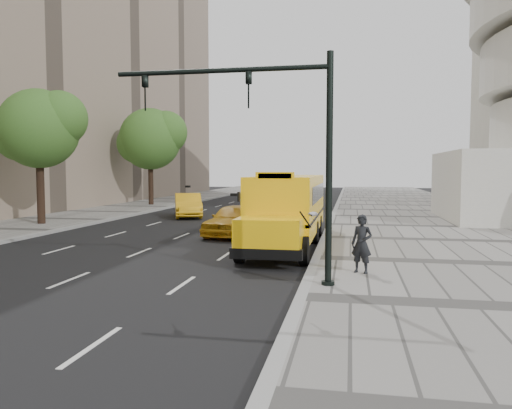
% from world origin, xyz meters
% --- Properties ---
extents(ground, '(140.00, 140.00, 0.00)m').
position_xyz_m(ground, '(0.00, 0.00, 0.00)').
color(ground, black).
rests_on(ground, ground).
extents(sidewalk_museum, '(12.00, 140.00, 0.15)m').
position_xyz_m(sidewalk_museum, '(12.00, 0.00, 0.07)').
color(sidewalk_museum, gray).
rests_on(sidewalk_museum, ground).
extents(sidewalk_far, '(6.00, 140.00, 0.15)m').
position_xyz_m(sidewalk_far, '(-11.00, 0.00, 0.07)').
color(sidewalk_far, gray).
rests_on(sidewalk_far, ground).
extents(curb_museum, '(0.30, 140.00, 0.15)m').
position_xyz_m(curb_museum, '(6.00, 0.00, 0.07)').
color(curb_museum, gray).
rests_on(curb_museum, ground).
extents(curb_far, '(0.30, 140.00, 0.15)m').
position_xyz_m(curb_far, '(-8.00, 0.00, 0.07)').
color(curb_far, gray).
rests_on(curb_far, ground).
extents(tree_b, '(5.11, 4.55, 7.90)m').
position_xyz_m(tree_b, '(-10.41, 2.71, 5.67)').
color(tree_b, black).
rests_on(tree_b, ground).
extents(tree_c, '(6.16, 5.47, 8.75)m').
position_xyz_m(tree_c, '(-10.40, 18.96, 6.06)').
color(tree_c, black).
rests_on(tree_c, ground).
extents(school_bus, '(2.96, 11.56, 3.19)m').
position_xyz_m(school_bus, '(4.50, -1.49, 1.76)').
color(school_bus, yellow).
rests_on(school_bus, ground).
extents(taxi_near, '(2.66, 4.90, 1.58)m').
position_xyz_m(taxi_near, '(1.50, 0.69, 0.79)').
color(taxi_near, gold).
rests_on(taxi_near, ground).
extents(taxi_far, '(3.39, 5.26, 1.64)m').
position_xyz_m(taxi_far, '(-3.87, 9.58, 0.82)').
color(taxi_far, gold).
rests_on(taxi_far, ground).
extents(pedestrian, '(0.76, 0.64, 1.78)m').
position_xyz_m(pedestrian, '(7.52, -8.04, 1.04)').
color(pedestrian, black).
rests_on(pedestrian, sidewalk_museum).
extents(traffic_signal, '(6.18, 0.36, 6.40)m').
position_xyz_m(traffic_signal, '(5.19, -9.80, 4.09)').
color(traffic_signal, black).
rests_on(traffic_signal, ground).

